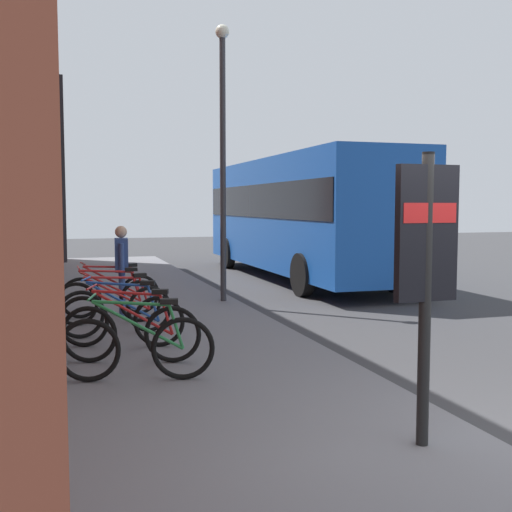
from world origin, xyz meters
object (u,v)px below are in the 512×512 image
(bicycle_end_of_row, at_px, (122,319))
(street_lamp, at_px, (223,141))
(transit_info_sign, at_px, (426,252))
(city_bus, at_px, (299,211))
(bicycle_nearest_sign, at_px, (117,310))
(bicycle_mid_rack, at_px, (109,301))
(bicycle_far_end, at_px, (111,294))
(bicycle_beside_lamp, at_px, (131,332))
(pedestrian_near_bus, at_px, (122,261))
(bicycle_under_window, at_px, (137,347))

(bicycle_end_of_row, distance_m, street_lamp, 5.24)
(transit_info_sign, distance_m, city_bus, 12.74)
(bicycle_nearest_sign, xyz_separation_m, bicycle_mid_rack, (0.96, 0.03, 0.00))
(city_bus, height_order, street_lamp, street_lamp)
(bicycle_nearest_sign, bearing_deg, transit_info_sign, -158.75)
(bicycle_far_end, height_order, street_lamp, street_lamp)
(bicycle_nearest_sign, xyz_separation_m, street_lamp, (2.82, -2.41, 2.89))
(bicycle_mid_rack, xyz_separation_m, street_lamp, (1.86, -2.44, 2.89))
(bicycle_beside_lamp, height_order, transit_info_sign, transit_info_sign)
(bicycle_end_of_row, bearing_deg, bicycle_far_end, -1.29)
(bicycle_nearest_sign, height_order, street_lamp, street_lamp)
(bicycle_mid_rack, relative_size, street_lamp, 0.32)
(bicycle_nearest_sign, bearing_deg, bicycle_mid_rack, 2.01)
(bicycle_beside_lamp, height_order, city_bus, city_bus)
(bicycle_end_of_row, distance_m, pedestrian_near_bus, 2.65)
(bicycle_mid_rack, bearing_deg, bicycle_beside_lamp, -178.69)
(pedestrian_near_bus, bearing_deg, bicycle_far_end, 105.20)
(bicycle_end_of_row, bearing_deg, transit_info_sign, -155.17)
(bicycle_under_window, height_order, bicycle_far_end, same)
(bicycle_far_end, distance_m, street_lamp, 3.89)
(bicycle_under_window, bearing_deg, bicycle_beside_lamp, -2.24)
(city_bus, height_order, pedestrian_near_bus, city_bus)
(bicycle_nearest_sign, distance_m, bicycle_mid_rack, 0.96)
(bicycle_nearest_sign, distance_m, transit_info_sign, 5.71)
(bicycle_beside_lamp, height_order, bicycle_end_of_row, same)
(bicycle_mid_rack, distance_m, pedestrian_near_bus, 1.03)
(bicycle_end_of_row, relative_size, city_bus, 0.16)
(bicycle_under_window, relative_size, city_bus, 0.17)
(bicycle_under_window, xyz_separation_m, bicycle_end_of_row, (1.77, -0.00, 0.00))
(bicycle_end_of_row, relative_size, bicycle_far_end, 0.97)
(street_lamp, bearing_deg, bicycle_mid_rack, 127.32)
(bicycle_beside_lamp, relative_size, bicycle_far_end, 0.97)
(bicycle_far_end, height_order, pedestrian_near_bus, pedestrian_near_bus)
(bicycle_end_of_row, xyz_separation_m, transit_info_sign, (-4.37, -2.02, 1.21))
(bicycle_mid_rack, xyz_separation_m, bicycle_far_end, (0.74, -0.09, 0.00))
(pedestrian_near_bus, bearing_deg, bicycle_end_of_row, 174.45)
(bicycle_far_end, bearing_deg, bicycle_end_of_row, 178.71)
(bicycle_beside_lamp, distance_m, city_bus, 10.52)
(bicycle_end_of_row, xyz_separation_m, street_lamp, (3.65, -2.41, 2.89))
(bicycle_end_of_row, distance_m, bicycle_far_end, 2.52)
(bicycle_nearest_sign, relative_size, transit_info_sign, 0.73)
(bicycle_mid_rack, relative_size, transit_info_sign, 0.74)
(transit_info_sign, relative_size, pedestrian_near_bus, 1.49)
(pedestrian_near_bus, bearing_deg, bicycle_beside_lamp, 176.39)
(bicycle_under_window, height_order, transit_info_sign, transit_info_sign)
(bicycle_nearest_sign, bearing_deg, city_bus, -39.23)
(bicycle_far_end, bearing_deg, pedestrian_near_bus, -74.80)
(pedestrian_near_bus, relative_size, street_lamp, 0.29)
(bicycle_mid_rack, height_order, transit_info_sign, transit_info_sign)
(bicycle_mid_rack, height_order, pedestrian_near_bus, pedestrian_near_bus)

